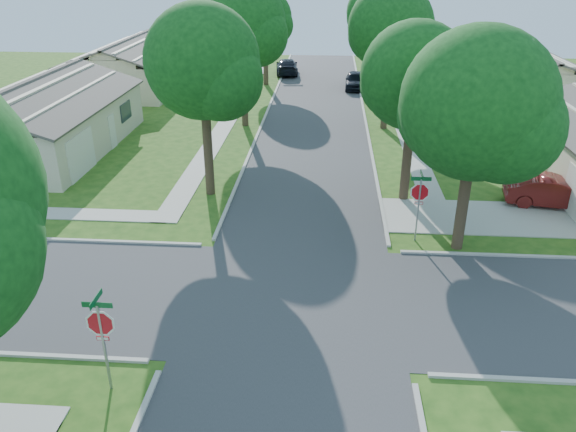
# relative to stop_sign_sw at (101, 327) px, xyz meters

# --- Properties ---
(ground) EXTENTS (100.00, 100.00, 0.00)m
(ground) POSITION_rel_stop_sign_sw_xyz_m (4.70, 4.70, -2.03)
(ground) COLOR #234A14
(ground) RESTS_ON ground
(road_ns) EXTENTS (7.00, 100.00, 0.02)m
(road_ns) POSITION_rel_stop_sign_sw_xyz_m (4.70, 4.70, -2.03)
(road_ns) COLOR #333335
(road_ns) RESTS_ON ground
(sidewalk_ne) EXTENTS (1.20, 40.00, 0.04)m
(sidewalk_ne) POSITION_rel_stop_sign_sw_xyz_m (10.80, 30.70, -2.01)
(sidewalk_ne) COLOR #9E9B91
(sidewalk_ne) RESTS_ON ground
(sidewalk_nw) EXTENTS (1.20, 40.00, 0.04)m
(sidewalk_nw) POSITION_rel_stop_sign_sw_xyz_m (-1.40, 30.70, -2.01)
(sidewalk_nw) COLOR #9E9B91
(sidewalk_nw) RESTS_ON ground
(driveway) EXTENTS (8.80, 3.60, 0.05)m
(driveway) POSITION_rel_stop_sign_sw_xyz_m (12.60, 11.80, -2.01)
(driveway) COLOR #9E9B91
(driveway) RESTS_ON ground
(stop_sign_sw) EXTENTS (1.05, 0.80, 2.98)m
(stop_sign_sw) POSITION_rel_stop_sign_sw_xyz_m (0.00, 0.00, 0.00)
(stop_sign_sw) COLOR gray
(stop_sign_sw) RESTS_ON ground
(stop_sign_ne) EXTENTS (1.05, 0.80, 2.98)m
(stop_sign_ne) POSITION_rel_stop_sign_sw_xyz_m (9.40, 9.40, 0.00)
(stop_sign_ne) COLOR gray
(stop_sign_ne) RESTS_ON ground
(tree_e_near) EXTENTS (4.97, 4.80, 8.28)m
(tree_e_near) POSITION_rel_stop_sign_sw_xyz_m (9.45, 13.71, 3.61)
(tree_e_near) COLOR #38281C
(tree_e_near) RESTS_ON ground
(tree_e_mid) EXTENTS (5.59, 5.40, 9.21)m
(tree_e_mid) POSITION_rel_stop_sign_sw_xyz_m (9.46, 25.71, 4.22)
(tree_e_mid) COLOR #38281C
(tree_e_mid) RESTS_ON ground
(tree_e_far) EXTENTS (5.17, 5.00, 8.72)m
(tree_e_far) POSITION_rel_stop_sign_sw_xyz_m (9.45, 38.71, 3.95)
(tree_e_far) COLOR #38281C
(tree_e_far) RESTS_ON ground
(tree_w_near) EXTENTS (5.38, 5.20, 8.97)m
(tree_w_near) POSITION_rel_stop_sign_sw_xyz_m (0.06, 13.71, 4.08)
(tree_w_near) COLOR #38281C
(tree_w_near) RESTS_ON ground
(tree_w_mid) EXTENTS (5.80, 5.60, 9.56)m
(tree_w_mid) POSITION_rel_stop_sign_sw_xyz_m (0.06, 25.71, 4.46)
(tree_w_mid) COLOR #38281C
(tree_w_mid) RESTS_ON ground
(tree_w_far) EXTENTS (4.76, 4.60, 8.04)m
(tree_w_far) POSITION_rel_stop_sign_sw_xyz_m (0.05, 38.71, 3.48)
(tree_w_far) COLOR #38281C
(tree_w_far) RESTS_ON ground
(tree_ne_corner) EXTENTS (5.80, 5.60, 8.66)m
(tree_ne_corner) POSITION_rel_stop_sign_sw_xyz_m (11.06, 8.91, 3.56)
(tree_ne_corner) COLOR #38281C
(tree_ne_corner) RESTS_ON ground
(house_ne_far) EXTENTS (8.42, 13.60, 4.23)m
(house_ne_far) POSITION_rel_stop_sign_sw_xyz_m (20.69, 33.70, -0.51)
(house_ne_far) COLOR #C1B298
(house_ne_far) RESTS_ON ground
(house_nw_near) EXTENTS (8.42, 13.60, 4.23)m
(house_nw_near) POSITION_rel_stop_sign_sw_xyz_m (-11.29, 19.70, -0.51)
(house_nw_near) COLOR #C1B298
(house_nw_near) RESTS_ON ground
(house_nw_far) EXTENTS (8.42, 13.60, 4.23)m
(house_nw_far) POSITION_rel_stop_sign_sw_xyz_m (-11.29, 36.70, -0.51)
(house_nw_far) COLOR #C1B298
(house_nw_far) RESTS_ON ground
(car_driveway) EXTENTS (4.49, 2.14, 1.42)m
(car_driveway) POSITION_rel_stop_sign_sw_xyz_m (16.20, 13.40, -1.32)
(car_driveway) COLOR #5C1513
(car_driveway) RESTS_ON ground
(car_curb_east) EXTENTS (1.87, 4.34, 1.46)m
(car_curb_east) POSITION_rel_stop_sign_sw_xyz_m (7.90, 37.64, -1.30)
(car_curb_east) COLOR black
(car_curb_east) RESTS_ON ground
(car_curb_west) EXTENTS (2.50, 5.18, 1.45)m
(car_curb_west) POSITION_rel_stop_sign_sw_xyz_m (1.50, 43.64, -1.30)
(car_curb_west) COLOR black
(car_curb_west) RESTS_ON ground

